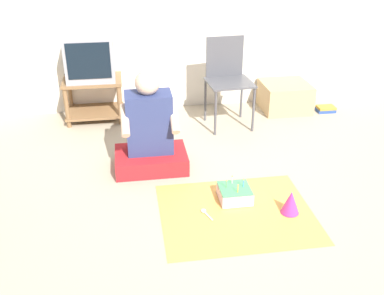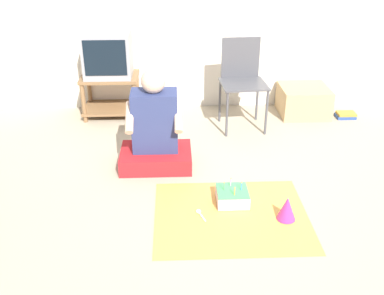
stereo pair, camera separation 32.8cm
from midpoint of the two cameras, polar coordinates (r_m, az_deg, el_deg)
The scene contains 11 objects.
ground_plane at distance 3.13m, azimuth 4.94°, elevation -9.18°, with size 16.00×16.00×0.00m, color tan.
tv_stand at distance 4.70m, azimuth -14.34°, elevation 6.41°, with size 0.58×0.42×0.43m.
tv at distance 4.58m, azimuth -14.91°, elevation 11.04°, with size 0.46×0.41×0.44m.
folding_chair at distance 4.38m, azimuth 2.36°, elevation 9.17°, with size 0.45×0.43×0.85m.
cardboard_box_stack at distance 4.90m, azimuth 9.83°, elevation 6.36°, with size 0.49×0.47×0.29m.
book_pile at distance 4.98m, azimuth 14.81°, elevation 4.72°, with size 0.19×0.14×0.06m.
person_seated at distance 3.65m, azimuth -7.96°, elevation 1.75°, with size 0.58×0.41×0.90m.
party_cloth at distance 3.18m, azimuth 2.69°, elevation -8.37°, with size 1.07×0.88×0.01m.
birthday_cake at distance 3.29m, azimuth 2.59°, elevation -5.92°, with size 0.23×0.23×0.16m.
party_hat_blue at distance 3.17m, azimuth 9.55°, elevation -6.95°, with size 0.13×0.13×0.17m.
plastic_spoon_near at distance 3.17m, azimuth -1.37°, elevation -8.27°, with size 0.06×0.14×0.01m.
Camera 1 is at (-0.81, -2.43, 1.84)m, focal length 42.00 mm.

